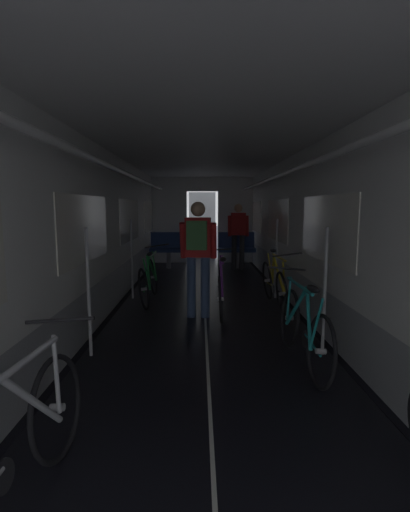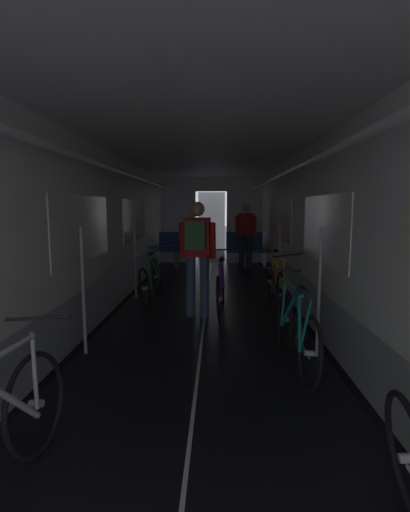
{
  "view_description": "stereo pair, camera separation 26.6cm",
  "coord_description": "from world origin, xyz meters",
  "px_view_note": "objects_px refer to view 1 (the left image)",
  "views": [
    {
      "loc": [
        -0.08,
        -1.87,
        1.61
      ],
      "look_at": [
        0.0,
        3.73,
        0.88
      ],
      "focal_mm": 26.5,
      "sensor_mm": 36.0,
      "label": 1
    },
    {
      "loc": [
        0.19,
        -1.87,
        1.61
      ],
      "look_at": [
        0.0,
        3.73,
        0.88
      ],
      "focal_mm": 26.5,
      "sensor_mm": 36.0,
      "label": 2
    }
  ],
  "objects_px": {
    "person_cyclist_aisle": "(198,249)",
    "person_standing_near_bench": "(238,232)",
    "bench_seat_far_left": "(169,247)",
    "bicycle_yellow": "(274,283)",
    "bench_seat_far_right": "(236,246)",
    "bicycle_green": "(149,280)",
    "bicycle_teal": "(303,328)",
    "bicycle_silver": "(10,452)",
    "bicycle_purple_in_aisle": "(221,288)"
  },
  "relations": [
    {
      "from": "bicycle_teal",
      "to": "person_standing_near_bench",
      "type": "relative_size",
      "value": 1.0
    },
    {
      "from": "bicycle_yellow",
      "to": "person_standing_near_bench",
      "type": "relative_size",
      "value": 1.0
    },
    {
      "from": "bench_seat_far_left",
      "to": "bicycle_silver",
      "type": "distance_m",
      "value": 8.17
    },
    {
      "from": "bench_seat_far_right",
      "to": "bicycle_purple_in_aisle",
      "type": "height_order",
      "value": "bench_seat_far_right"
    },
    {
      "from": "bicycle_teal",
      "to": "person_standing_near_bench",
      "type": "xyz_separation_m",
      "value": [
        -0.08,
        5.85,
        0.59
      ]
    },
    {
      "from": "bicycle_green",
      "to": "bicycle_purple_in_aisle",
      "type": "bearing_deg",
      "value": -29.87
    },
    {
      "from": "bench_seat_far_left",
      "to": "person_standing_near_bench",
      "type": "height_order",
      "value": "person_standing_near_bench"
    },
    {
      "from": "bench_seat_far_left",
      "to": "bicycle_yellow",
      "type": "bearing_deg",
      "value": -62.84
    },
    {
      "from": "person_cyclist_aisle",
      "to": "bicycle_purple_in_aisle",
      "type": "relative_size",
      "value": 1.0
    },
    {
      "from": "bicycle_yellow",
      "to": "bicycle_teal",
      "type": "distance_m",
      "value": 2.27
    },
    {
      "from": "bicycle_silver",
      "to": "bicycle_yellow",
      "type": "bearing_deg",
      "value": 62.71
    },
    {
      "from": "bicycle_silver",
      "to": "bicycle_yellow",
      "type": "distance_m",
      "value": 4.73
    },
    {
      "from": "bicycle_green",
      "to": "person_standing_near_bench",
      "type": "xyz_separation_m",
      "value": [
        1.84,
        3.24,
        0.6
      ]
    },
    {
      "from": "bicycle_purple_in_aisle",
      "to": "person_standing_near_bench",
      "type": "relative_size",
      "value": 1.0
    },
    {
      "from": "bicycle_purple_in_aisle",
      "to": "bench_seat_far_left",
      "type": "bearing_deg",
      "value": 104.88
    },
    {
      "from": "person_standing_near_bench",
      "to": "bicycle_teal",
      "type": "bearing_deg",
      "value": -89.26
    },
    {
      "from": "bicycle_silver",
      "to": "bicycle_green",
      "type": "xyz_separation_m",
      "value": [
        0.1,
        4.55,
        -0.0
      ]
    },
    {
      "from": "bench_seat_far_left",
      "to": "bicycle_teal",
      "type": "height_order",
      "value": "bench_seat_far_left"
    },
    {
      "from": "bicycle_teal",
      "to": "bench_seat_far_left",
      "type": "bearing_deg",
      "value": 106.78
    },
    {
      "from": "bicycle_silver",
      "to": "bicycle_green",
      "type": "bearing_deg",
      "value": 88.8
    },
    {
      "from": "bicycle_yellow",
      "to": "bicycle_teal",
      "type": "height_order",
      "value": "bicycle_yellow"
    },
    {
      "from": "bicycle_silver",
      "to": "bicycle_teal",
      "type": "height_order",
      "value": "same"
    },
    {
      "from": "bench_seat_far_left",
      "to": "person_standing_near_bench",
      "type": "bearing_deg",
      "value": -11.79
    },
    {
      "from": "bench_seat_far_left",
      "to": "person_cyclist_aisle",
      "type": "height_order",
      "value": "person_cyclist_aisle"
    },
    {
      "from": "bench_seat_far_right",
      "to": "bicycle_green",
      "type": "relative_size",
      "value": 0.58
    },
    {
      "from": "bench_seat_far_right",
      "to": "bicycle_teal",
      "type": "distance_m",
      "value": 6.23
    },
    {
      "from": "bench_seat_far_left",
      "to": "bicycle_yellow",
      "type": "xyz_separation_m",
      "value": [
        2.03,
        -3.96,
        -0.19
      ]
    },
    {
      "from": "bicycle_silver",
      "to": "bicycle_purple_in_aisle",
      "type": "bearing_deg",
      "value": 71.68
    },
    {
      "from": "bicycle_silver",
      "to": "bicycle_teal",
      "type": "xyz_separation_m",
      "value": [
        2.02,
        1.94,
        -0.0
      ]
    },
    {
      "from": "bicycle_yellow",
      "to": "bicycle_teal",
      "type": "relative_size",
      "value": 1.0
    },
    {
      "from": "bicycle_teal",
      "to": "bicycle_purple_in_aisle",
      "type": "relative_size",
      "value": 1.0
    },
    {
      "from": "bench_seat_far_left",
      "to": "bicycle_silver",
      "type": "height_order",
      "value": "bench_seat_far_left"
    },
    {
      "from": "person_standing_near_bench",
      "to": "bench_seat_far_left",
      "type": "bearing_deg",
      "value": 168.21
    },
    {
      "from": "bicycle_yellow",
      "to": "bicycle_green",
      "type": "bearing_deg",
      "value": 170.67
    },
    {
      "from": "person_cyclist_aisle",
      "to": "bicycle_green",
      "type": "bearing_deg",
      "value": 131.56
    },
    {
      "from": "bicycle_teal",
      "to": "person_cyclist_aisle",
      "type": "distance_m",
      "value": 2.08
    },
    {
      "from": "bicycle_silver",
      "to": "bicycle_green",
      "type": "distance_m",
      "value": 4.55
    },
    {
      "from": "bench_seat_far_right",
      "to": "bicycle_purple_in_aisle",
      "type": "relative_size",
      "value": 0.58
    },
    {
      "from": "bench_seat_far_right",
      "to": "person_standing_near_bench",
      "type": "distance_m",
      "value": 0.55
    },
    {
      "from": "bicycle_green",
      "to": "bicycle_yellow",
      "type": "xyz_separation_m",
      "value": [
        2.07,
        -0.34,
        0.0
      ]
    },
    {
      "from": "bench_seat_far_right",
      "to": "bicycle_purple_in_aisle",
      "type": "distance_m",
      "value": 4.36
    },
    {
      "from": "bicycle_green",
      "to": "bicycle_teal",
      "type": "bearing_deg",
      "value": -53.64
    },
    {
      "from": "bench_seat_far_right",
      "to": "bicycle_green",
      "type": "bearing_deg",
      "value": -116.96
    },
    {
      "from": "bicycle_green",
      "to": "person_standing_near_bench",
      "type": "bearing_deg",
      "value": 60.38
    },
    {
      "from": "person_cyclist_aisle",
      "to": "person_standing_near_bench",
      "type": "distance_m",
      "value": 4.31
    },
    {
      "from": "bicycle_silver",
      "to": "person_cyclist_aisle",
      "type": "height_order",
      "value": "person_cyclist_aisle"
    },
    {
      "from": "bicycle_yellow",
      "to": "person_standing_near_bench",
      "type": "distance_m",
      "value": 3.64
    },
    {
      "from": "bicycle_yellow",
      "to": "bicycle_purple_in_aisle",
      "type": "xyz_separation_m",
      "value": [
        -0.89,
        -0.34,
        0.0
      ]
    },
    {
      "from": "bench_seat_far_left",
      "to": "bench_seat_far_right",
      "type": "bearing_deg",
      "value": 0.0
    },
    {
      "from": "bicycle_yellow",
      "to": "bicycle_teal",
      "type": "bearing_deg",
      "value": -93.89
    }
  ]
}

